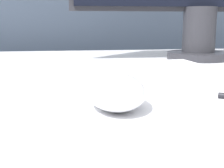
# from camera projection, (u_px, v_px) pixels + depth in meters

# --- Properties ---
(partition_panel) EXTENTS (5.00, 0.03, 1.02)m
(partition_panel) POSITION_uv_depth(u_px,v_px,m) (91.00, 109.00, 1.30)
(partition_panel) COLOR #333D4C
(partition_panel) RESTS_ON ground_plane
(computer_mouse_near) EXTENTS (0.07, 0.11, 0.04)m
(computer_mouse_near) POSITION_uv_depth(u_px,v_px,m) (116.00, 91.00, 0.37)
(computer_mouse_near) COLOR white
(computer_mouse_near) RESTS_ON desk
(keyboard) EXTENTS (0.47, 0.17, 0.02)m
(keyboard) POSITION_uv_depth(u_px,v_px,m) (85.00, 73.00, 0.55)
(keyboard) COLOR white
(keyboard) RESTS_ON desk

